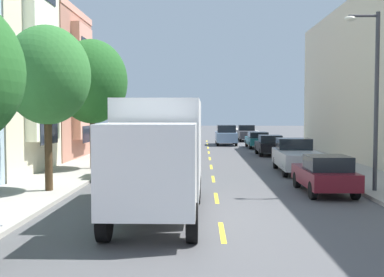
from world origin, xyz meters
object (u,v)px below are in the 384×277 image
(parked_hatchback_black, at_px, (269,145))
(moving_sky_sedan, at_px, (226,135))
(parked_pickup_silver, at_px, (297,156))
(delivery_box_truck, at_px, (161,149))
(street_tree_second, at_px, (47,76))
(street_tree_third, at_px, (92,82))
(parked_hatchback_champagne, at_px, (165,136))
(parked_hatchback_burgundy, at_px, (325,174))
(street_lamp, at_px, (373,88))
(parked_pickup_charcoal, at_px, (247,133))
(parked_suv_red, at_px, (157,138))
(parked_pickup_forest, at_px, (126,159))
(parked_hatchback_white, at_px, (147,146))
(parked_sedan_teal, at_px, (258,140))

(parked_hatchback_black, relative_size, moving_sky_sedan, 0.84)
(parked_pickup_silver, bearing_deg, parked_hatchback_black, 90.19)
(delivery_box_truck, bearing_deg, parked_pickup_silver, 58.69)
(street_tree_second, height_order, street_tree_third, street_tree_third)
(parked_hatchback_champagne, distance_m, parked_hatchback_burgundy, 31.63)
(parked_hatchback_black, bearing_deg, street_lamp, -84.67)
(street_lamp, height_order, parked_hatchback_black, street_lamp)
(parked_pickup_charcoal, bearing_deg, parked_suv_red, -125.91)
(street_tree_second, distance_m, parked_pickup_forest, 6.87)
(parked_hatchback_champagne, xyz_separation_m, parked_hatchback_white, (-0.17, -15.04, 0.00))
(parked_sedan_teal, xyz_separation_m, parked_pickup_charcoal, (0.07, 10.70, 0.08))
(parked_hatchback_champagne, bearing_deg, street_tree_second, -93.92)
(street_tree_second, relative_size, parked_hatchback_burgundy, 1.56)
(parked_hatchback_black, height_order, parked_sedan_teal, parked_hatchback_black)
(delivery_box_truck, height_order, parked_sedan_teal, delivery_box_truck)
(parked_suv_red, bearing_deg, parked_pickup_silver, -60.68)
(street_tree_second, bearing_deg, parked_suv_red, 84.87)
(delivery_box_truck, bearing_deg, parked_suv_red, 95.67)
(parked_suv_red, bearing_deg, parked_hatchback_burgundy, -68.97)
(parked_suv_red, relative_size, parked_pickup_charcoal, 0.91)
(parked_suv_red, relative_size, parked_hatchback_white, 1.20)
(parked_pickup_forest, bearing_deg, parked_hatchback_black, 52.67)
(street_tree_third, height_order, parked_hatchback_white, street_tree_third)
(parked_pickup_charcoal, bearing_deg, street_tree_third, -111.56)
(parked_suv_red, relative_size, parked_hatchback_champagne, 1.21)
(parked_hatchback_black, distance_m, parked_pickup_silver, 9.88)
(street_tree_second, relative_size, parked_hatchback_white, 1.56)
(street_lamp, bearing_deg, delivery_box_truck, -155.24)
(parked_hatchback_champagne, bearing_deg, parked_hatchback_white, -90.64)
(parked_pickup_silver, bearing_deg, parked_sedan_teal, 90.18)
(delivery_box_truck, bearing_deg, street_tree_third, 113.40)
(street_lamp, distance_m, parked_hatchback_champagne, 32.36)
(street_tree_second, bearing_deg, delivery_box_truck, -35.73)
(street_tree_third, bearing_deg, street_lamp, -29.77)
(street_lamp, relative_size, parked_suv_red, 1.40)
(street_tree_third, relative_size, parked_hatchback_burgundy, 1.71)
(parked_pickup_silver, bearing_deg, street_tree_third, 177.96)
(street_tree_third, distance_m, parked_hatchback_black, 14.93)
(moving_sky_sedan, bearing_deg, parked_sedan_teal, -57.16)
(parked_sedan_teal, xyz_separation_m, moving_sky_sedan, (-2.58, 4.00, 0.24))
(parked_hatchback_black, distance_m, moving_sky_sedan, 11.58)
(parked_hatchback_black, relative_size, parked_pickup_forest, 0.76)
(delivery_box_truck, height_order, parked_hatchback_white, delivery_box_truck)
(street_tree_third, bearing_deg, delivery_box_truck, -66.60)
(street_tree_second, relative_size, moving_sky_sedan, 1.31)
(parked_sedan_teal, bearing_deg, moving_sky_sedan, 122.84)
(street_tree_second, xyz_separation_m, parked_sedan_teal, (10.78, 24.10, -3.78))
(parked_suv_red, bearing_deg, street_tree_third, -97.56)
(parked_sedan_teal, height_order, parked_hatchback_burgundy, parked_hatchback_burgundy)
(street_lamp, bearing_deg, parked_pickup_forest, 153.40)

